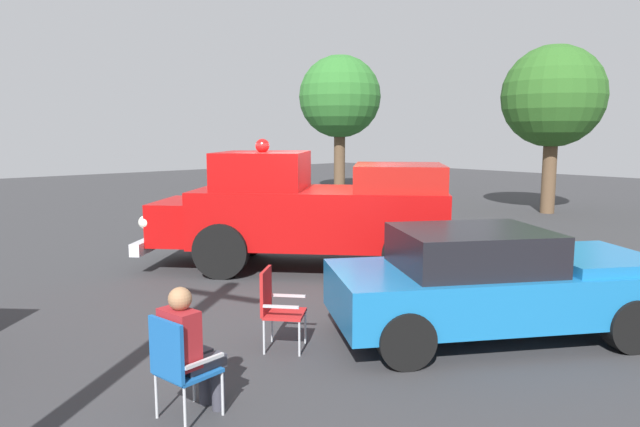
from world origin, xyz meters
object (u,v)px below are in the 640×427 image
spectator_seated (189,346)px  vintage_fire_truck (308,209)px  oak_tree_right (553,97)px  lawn_chair_near_truck (178,361)px  lawn_chair_spare (275,303)px  oak_tree_distant (340,97)px  traffic_cone (260,223)px  classic_hot_rod (494,282)px

spectator_seated → vintage_fire_truck: bearing=-141.1°
oak_tree_right → lawn_chair_near_truck: bearing=15.8°
lawn_chair_spare → oak_tree_distant: (-14.35, -13.87, 3.75)m
spectator_seated → traffic_cone: bearing=-129.6°
lawn_chair_near_truck → classic_hot_rod: bearing=170.6°
classic_hot_rod → spectator_seated: bearing=-9.9°
lawn_chair_near_truck → oak_tree_distant: bearing=-137.6°
traffic_cone → oak_tree_right: bearing=161.9°
oak_tree_distant → lawn_chair_near_truck: bearing=42.4°
spectator_seated → traffic_cone: spectator_seated is taller
classic_hot_rod → oak_tree_right: 13.53m
classic_hot_rod → oak_tree_right: bearing=-156.2°
traffic_cone → spectator_seated: bearing=50.4°
oak_tree_distant → classic_hot_rod: bearing=52.4°
oak_tree_right → lawn_chair_spare: bearing=14.4°
vintage_fire_truck → lawn_chair_near_truck: (4.97, 3.93, -0.61)m
vintage_fire_truck → lawn_chair_spare: (3.16, 3.05, -0.61)m
vintage_fire_truck → classic_hot_rod: size_ratio=1.25×
vintage_fire_truck → spectator_seated: vintage_fire_truck is taller
lawn_chair_near_truck → lawn_chair_spare: (-1.81, -0.87, 0.00)m
vintage_fire_truck → classic_hot_rod: vintage_fire_truck is taller
oak_tree_right → spectator_seated: bearing=15.8°
classic_hot_rod → traffic_cone: (-2.30, -8.48, -0.44)m
spectator_seated → oak_tree_distant: size_ratio=0.21×
oak_tree_distant → lawn_chair_spare: bearing=44.0°
vintage_fire_truck → traffic_cone: (-1.58, -3.85, -0.89)m
lawn_chair_spare → oak_tree_right: size_ratio=0.18×
lawn_chair_near_truck → oak_tree_distant: (-16.16, -14.75, 3.75)m
lawn_chair_near_truck → oak_tree_right: oak_tree_right is taller
vintage_fire_truck → oak_tree_right: 11.65m
oak_tree_right → oak_tree_distant: bearing=-89.3°
classic_hot_rod → oak_tree_distant: size_ratio=0.75×
lawn_chair_near_truck → lawn_chair_spare: same height
lawn_chair_near_truck → traffic_cone: size_ratio=1.61×
oak_tree_distant → traffic_cone: (9.61, 6.97, -4.03)m
lawn_chair_spare → spectator_seated: bearing=27.0°
vintage_fire_truck → oak_tree_right: (-11.32, -0.68, 2.69)m
oak_tree_right → vintage_fire_truck: bearing=3.4°
classic_hot_rod → oak_tree_distant: oak_tree_distant is taller
lawn_chair_near_truck → oak_tree_right: (-16.29, -4.60, 3.29)m
classic_hot_rod → oak_tree_right: (-12.04, -5.31, 3.14)m
traffic_cone → lawn_chair_spare: bearing=55.5°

